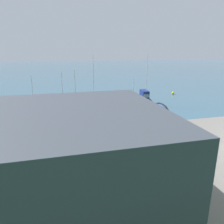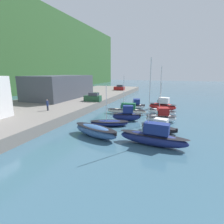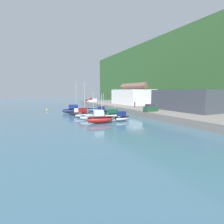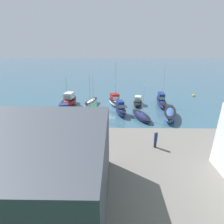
{
  "view_description": "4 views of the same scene",
  "coord_description": "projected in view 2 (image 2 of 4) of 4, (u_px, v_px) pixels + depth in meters",
  "views": [
    {
      "loc": [
        6.27,
        39.38,
        11.14
      ],
      "look_at": [
        -1.71,
        8.42,
        1.73
      ],
      "focal_mm": 35.0,
      "sensor_mm": 36.0,
      "label": 1
    },
    {
      "loc": [
        -31.43,
        -3.17,
        8.74
      ],
      "look_at": [
        -1.16,
        7.9,
        1.35
      ],
      "focal_mm": 28.0,
      "sensor_mm": 36.0,
      "label": 2
    },
    {
      "loc": [
        47.11,
        -15.62,
        7.29
      ],
      "look_at": [
        2.37,
        6.55,
        1.39
      ],
      "focal_mm": 28.0,
      "sensor_mm": 36.0,
      "label": 3
    },
    {
      "loc": [
        -0.3,
        37.68,
        13.17
      ],
      "look_at": [
        0.18,
        7.08,
        1.38
      ],
      "focal_mm": 28.0,
      "sensor_mm": 36.0,
      "label": 4
    }
  ],
  "objects": [
    {
      "name": "ground_plane",
      "position": [
        155.0,
        121.0,
        31.79
      ],
      "size": [
        320.0,
        320.0,
        0.0
      ],
      "primitive_type": "plane",
      "color": "#385B70"
    },
    {
      "name": "quay_promenade",
      "position": [
        42.0,
        107.0,
        40.09
      ],
      "size": [
        109.51,
        22.22,
        1.61
      ],
      "color": "slate",
      "rests_on": "ground_plane"
    },
    {
      "name": "yacht_club_building",
      "position": [
        61.0,
        87.0,
        49.29
      ],
      "size": [
        19.9,
        10.54,
        6.18
      ],
      "color": "#3D424C",
      "rests_on": "quay_promenade"
    },
    {
      "name": "moored_boat_0",
      "position": [
        95.0,
        131.0,
        24.0
      ],
      "size": [
        4.41,
        7.71,
        1.61
      ],
      "rotation": [
        0.0,
        0.0,
        -0.33
      ],
      "color": "#33568E",
      "rests_on": "ground_plane"
    },
    {
      "name": "moored_boat_1",
      "position": [
        109.0,
        123.0,
        29.06
      ],
      "size": [
        4.08,
        6.78,
        6.76
      ],
      "rotation": [
        0.0,
        0.0,
        0.32
      ],
      "color": "navy",
      "rests_on": "ground_plane"
    },
    {
      "name": "moored_boat_2",
      "position": [
        127.0,
        115.0,
        31.86
      ],
      "size": [
        2.86,
        5.46,
        2.83
      ],
      "rotation": [
        0.0,
        0.0,
        0.24
      ],
      "color": "navy",
      "rests_on": "ground_plane"
    },
    {
      "name": "moored_boat_3",
      "position": [
        127.0,
        110.0,
        37.05
      ],
      "size": [
        2.6,
        8.69,
        8.03
      ],
      "rotation": [
        0.0,
        0.0,
        0.12
      ],
      "color": "white",
      "rests_on": "ground_plane"
    },
    {
      "name": "moored_boat_4",
      "position": [
        136.0,
        105.0,
        42.32
      ],
      "size": [
        3.41,
        4.96,
        2.42
      ],
      "rotation": [
        0.0,
        0.0,
        0.24
      ],
      "color": "silver",
      "rests_on": "ground_plane"
    },
    {
      "name": "moored_boat_5",
      "position": [
        153.0,
        137.0,
        21.09
      ],
      "size": [
        2.62,
        8.54,
        10.33
      ],
      "rotation": [
        0.0,
        0.0,
        -0.1
      ],
      "color": "navy",
      "rests_on": "ground_plane"
    },
    {
      "name": "moored_boat_6",
      "position": [
        159.0,
        127.0,
        25.99
      ],
      "size": [
        2.94,
        5.78,
        2.05
      ],
      "rotation": [
        0.0,
        0.0,
        -0.2
      ],
      "color": "black",
      "rests_on": "ground_plane"
    },
    {
      "name": "moored_boat_7",
      "position": [
        161.0,
        117.0,
        30.85
      ],
      "size": [
        3.88,
        5.87,
        9.78
      ],
      "rotation": [
        0.0,
        0.0,
        0.3
      ],
      "color": "silver",
      "rests_on": "ground_plane"
    },
    {
      "name": "moored_boat_8",
      "position": [
        161.0,
        112.0,
        36.1
      ],
      "size": [
        3.34,
        6.28,
        7.2
      ],
      "rotation": [
        0.0,
        0.0,
        -0.29
      ],
      "color": "white",
      "rests_on": "ground_plane"
    },
    {
      "name": "moored_boat_9",
      "position": [
        162.0,
        105.0,
        40.71
      ],
      "size": [
        3.69,
        6.79,
        6.72
      ],
      "rotation": [
        0.0,
        0.0,
        -0.2
      ],
      "color": "red",
      "rests_on": "ground_plane"
    },
    {
      "name": "parked_car_0",
      "position": [
        93.0,
        97.0,
        43.66
      ],
      "size": [
        2.02,
        4.29,
        2.16
      ],
      "rotation": [
        0.0,
        0.0,
        0.05
      ],
      "color": "#1E4C2D",
      "rests_on": "quay_promenade"
    },
    {
      "name": "parked_car_1",
      "position": [
        119.0,
        88.0,
        70.06
      ],
      "size": [
        1.86,
        4.23,
        2.16
      ],
      "rotation": [
        0.0,
        0.0,
        -0.01
      ],
      "color": "maroon",
      "rests_on": "quay_promenade"
    },
    {
      "name": "person_on_quay",
      "position": [
        47.0,
        105.0,
        32.91
      ],
      "size": [
        0.4,
        0.4,
        2.14
      ],
      "color": "#232838",
      "rests_on": "quay_promenade"
    }
  ]
}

